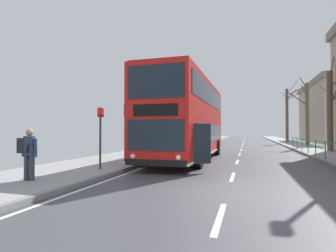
{
  "coord_description": "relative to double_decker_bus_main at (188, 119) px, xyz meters",
  "views": [
    {
      "loc": [
        0.51,
        -7.46,
        1.65
      ],
      "look_at": [
        -3.3,
        5.65,
        1.89
      ],
      "focal_mm": 29.14,
      "sensor_mm": 36.0,
      "label": 1
    }
  ],
  "objects": [
    {
      "name": "ground",
      "position": [
        2.0,
        -7.69,
        -2.28
      ],
      "size": [
        15.8,
        140.0,
        0.2
      ],
      "color": "#424247"
    },
    {
      "name": "double_decker_bus_main",
      "position": [
        0.0,
        0.0,
        0.0
      ],
      "size": [
        3.27,
        11.22,
        4.43
      ],
      "color": "red",
      "rests_on": "ground"
    },
    {
      "name": "bare_tree_far_01",
      "position": [
        9.17,
        7.55,
        0.99
      ],
      "size": [
        2.33,
        2.55,
        7.42
      ],
      "color": "brown",
      "rests_on": "ground"
    },
    {
      "name": "bare_tree_far_00",
      "position": [
        8.79,
        13.79,
        1.08
      ],
      "size": [
        2.31,
        2.71,
        6.83
      ],
      "color": "brown",
      "rests_on": "ground"
    },
    {
      "name": "bare_tree_far_02",
      "position": [
        8.24,
        22.94,
        1.49
      ],
      "size": [
        2.49,
        2.94,
        7.61
      ],
      "color": "brown",
      "rests_on": "ground"
    },
    {
      "name": "pedestrian_with_backpack",
      "position": [
        -3.15,
        -8.39,
        -1.27
      ],
      "size": [
        0.54,
        0.52,
        1.57
      ],
      "color": "#383842",
      "rests_on": "ground"
    },
    {
      "name": "pedestrian_railing_far_kerb",
      "position": [
        7.17,
        0.93,
        -1.53
      ],
      "size": [
        0.05,
        21.01,
        0.96
      ],
      "color": "#236B4C",
      "rests_on": "ground"
    },
    {
      "name": "bus_stop_sign_near",
      "position": [
        -2.35,
        -5.55,
        -0.67
      ],
      "size": [
        0.08,
        0.44,
        2.44
      ],
      "color": "#2D2D33",
      "rests_on": "ground"
    }
  ]
}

